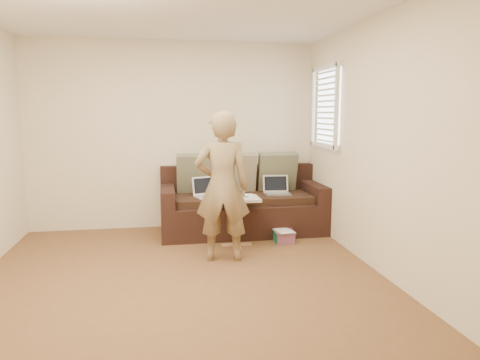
% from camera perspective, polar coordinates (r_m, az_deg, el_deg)
% --- Properties ---
extents(floor, '(4.50, 4.50, 0.00)m').
position_cam_1_polar(floor, '(4.37, -7.37, -13.24)').
color(floor, brown).
rests_on(floor, ground).
extents(wall_back, '(4.00, 0.00, 4.00)m').
position_cam_1_polar(wall_back, '(6.31, -8.56, 5.64)').
color(wall_back, beige).
rests_on(wall_back, ground).
extents(wall_front, '(4.00, 0.00, 4.00)m').
position_cam_1_polar(wall_front, '(1.84, -4.87, -1.64)').
color(wall_front, beige).
rests_on(wall_front, ground).
extents(wall_right, '(0.00, 4.50, 4.50)m').
position_cam_1_polar(wall_right, '(4.60, 18.08, 4.19)').
color(wall_right, beige).
rests_on(wall_right, ground).
extents(window_blinds, '(0.12, 0.88, 1.08)m').
position_cam_1_polar(window_blinds, '(5.94, 10.97, 9.25)').
color(window_blinds, white).
rests_on(window_blinds, wall_right).
extents(sofa, '(2.20, 0.95, 0.85)m').
position_cam_1_polar(sofa, '(6.04, 0.32, -2.77)').
color(sofa, black).
rests_on(sofa, ground).
extents(pillow_left, '(0.55, 0.29, 0.57)m').
position_cam_1_polar(pillow_left, '(6.15, -5.60, 0.84)').
color(pillow_left, '#585E45').
rests_on(pillow_left, sofa).
extents(pillow_mid, '(0.55, 0.27, 0.57)m').
position_cam_1_polar(pillow_mid, '(6.18, -0.49, 0.92)').
color(pillow_mid, '#7B7357').
rests_on(pillow_mid, sofa).
extents(pillow_right, '(0.55, 0.28, 0.57)m').
position_cam_1_polar(pillow_right, '(6.34, 4.82, 1.08)').
color(pillow_right, '#585E45').
rests_on(pillow_right, sofa).
extents(laptop_silver, '(0.37, 0.28, 0.24)m').
position_cam_1_polar(laptop_silver, '(6.06, 4.85, -1.85)').
color(laptop_silver, '#B7BABC').
rests_on(laptop_silver, sofa).
extents(laptop_white, '(0.43, 0.37, 0.26)m').
position_cam_1_polar(laptop_white, '(5.88, -4.00, -2.18)').
color(laptop_white, white).
rests_on(laptop_white, sofa).
extents(person, '(0.65, 0.48, 1.65)m').
position_cam_1_polar(person, '(4.83, -2.30, -0.85)').
color(person, olive).
rests_on(person, ground).
extents(side_table, '(0.55, 0.38, 0.60)m').
position_cam_1_polar(side_table, '(5.44, -0.42, -5.41)').
color(side_table, silver).
rests_on(side_table, ground).
extents(drinking_glass, '(0.07, 0.07, 0.12)m').
position_cam_1_polar(drinking_glass, '(5.40, -2.25, -1.59)').
color(drinking_glass, silver).
rests_on(drinking_glass, side_table).
extents(scissors, '(0.20, 0.14, 0.02)m').
position_cam_1_polar(scissors, '(5.37, 0.14, -2.20)').
color(scissors, silver).
rests_on(scissors, side_table).
extents(paper_on_table, '(0.25, 0.33, 0.00)m').
position_cam_1_polar(paper_on_table, '(5.47, 0.64, -2.07)').
color(paper_on_table, white).
rests_on(paper_on_table, side_table).
extents(striped_box, '(0.25, 0.25, 0.16)m').
position_cam_1_polar(striped_box, '(5.65, 5.69, -7.27)').
color(striped_box, '#DE216D').
rests_on(striped_box, ground).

